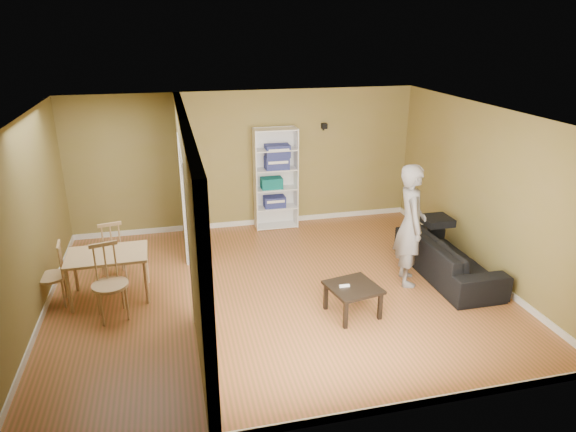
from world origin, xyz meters
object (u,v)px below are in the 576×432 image
Objects in this scene: coffee_table at (353,290)px; dining_table at (107,259)px; chair_far at (111,248)px; bookshelf at (275,178)px; chair_left at (51,275)px; chair_near at (110,283)px; sofa at (448,251)px; person at (411,215)px.

dining_table is at bearing 158.85° from coffee_table.
chair_far is (-0.02, 0.67, -0.13)m from dining_table.
bookshelf reaches higher than coffee_table.
coffee_table is at bearing -21.15° from dining_table.
chair_left is at bearing -148.48° from bookshelf.
chair_near is 1.07× the size of chair_far.
chair_far reaches higher than coffee_table.
person reaches higher than sofa.
chair_near reaches higher than chair_left.
chair_left reaches higher than sofa.
bookshelf is at bearing 39.26° from sofa.
dining_table is 0.78m from chair_left.
person is at bearing 79.06° from chair_left.
person reaches higher than chair_near.
person is at bearing -61.93° from bookshelf.
sofa is 5.86m from chair_left.
person is 2.37× the size of chair_left.
sofa is 3.34× the size of coffee_table.
bookshelf is at bearing 95.44° from coffee_table.
person reaches higher than bookshelf.
coffee_table is at bearing 67.76° from chair_left.
bookshelf is 4.33m from chair_left.
chair_far reaches higher than dining_table.
bookshelf is 1.75× the size of dining_table.
sofa is 2.33× the size of chair_left.
chair_near is at bearing 81.02° from chair_far.
person is 1.52m from coffee_table.
coffee_table is at bearing 135.83° from person.
chair_left is at bearing -177.18° from dining_table.
chair_far is at bearing 79.77° from chair_near.
person is 1.98× the size of dining_table.
person is 4.58m from chair_far.
person is at bearing 151.84° from chair_far.
dining_table is 0.68m from chair_far.
chair_near is (0.83, -0.54, 0.06)m from chair_left.
sofa is at bearing 154.55° from chair_far.
sofa is at bearing 22.60° from coffee_table.
chair_near reaches higher than coffee_table.
chair_near is 1.25m from chair_far.
chair_far reaches higher than chair_left.
bookshelf is 1.87× the size of chair_near.
coffee_table is at bearing -25.95° from chair_near.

